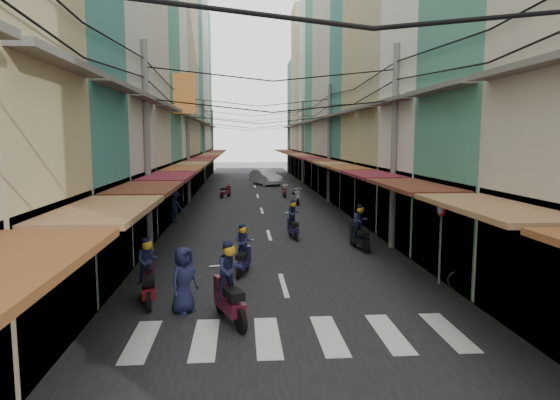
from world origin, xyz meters
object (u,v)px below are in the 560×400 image
bicycle (477,291)px  market_umbrella (499,206)px  white_car (266,185)px  traffic_sign (441,222)px

bicycle → market_umbrella: market_umbrella is taller
white_car → bicycle: size_ratio=3.32×
white_car → market_umbrella: (6.05, -32.87, 2.29)m
white_car → bicycle: 34.91m
white_car → bicycle: (4.55, -34.61, 0.00)m
bicycle → traffic_sign: size_ratio=0.61×
white_car → market_umbrella: market_umbrella is taller
market_umbrella → traffic_sign: 2.58m
market_umbrella → bicycle: bearing=-130.6°
bicycle → traffic_sign: (-0.87, 0.77, 1.94)m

